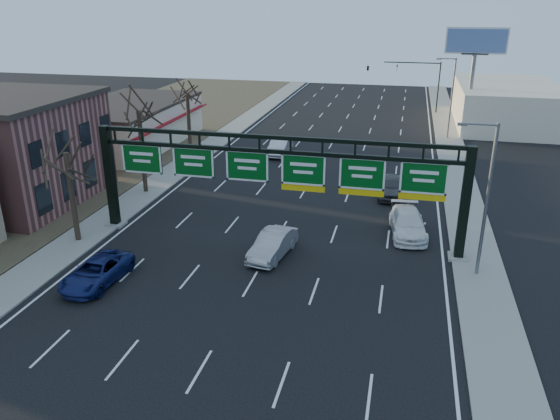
% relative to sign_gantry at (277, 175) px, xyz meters
% --- Properties ---
extents(ground, '(160.00, 160.00, 0.00)m').
position_rel_sign_gantry_xyz_m(ground, '(-0.16, -8.00, -4.63)').
color(ground, black).
rests_on(ground, ground).
extents(sidewalk_left, '(3.00, 120.00, 0.12)m').
position_rel_sign_gantry_xyz_m(sidewalk_left, '(-12.96, 12.00, -4.57)').
color(sidewalk_left, gray).
rests_on(sidewalk_left, ground).
extents(sidewalk_right, '(3.00, 120.00, 0.12)m').
position_rel_sign_gantry_xyz_m(sidewalk_right, '(12.64, 12.00, -4.57)').
color(sidewalk_right, gray).
rests_on(sidewalk_right, ground).
extents(dirt_strip_left, '(21.00, 120.00, 0.06)m').
position_rel_sign_gantry_xyz_m(dirt_strip_left, '(-25.16, 12.00, -4.60)').
color(dirt_strip_left, '#473D2B').
rests_on(dirt_strip_left, ground).
extents(lane_markings, '(21.60, 120.00, 0.01)m').
position_rel_sign_gantry_xyz_m(lane_markings, '(-0.16, 12.00, -4.62)').
color(lane_markings, white).
rests_on(lane_markings, ground).
extents(sign_gantry, '(24.60, 1.20, 7.20)m').
position_rel_sign_gantry_xyz_m(sign_gantry, '(0.00, 0.00, 0.00)').
color(sign_gantry, black).
rests_on(sign_gantry, ground).
extents(brick_block, '(10.40, 12.40, 8.30)m').
position_rel_sign_gantry_xyz_m(brick_block, '(-21.66, 3.00, -0.47)').
color(brick_block, '#935450').
rests_on(brick_block, ground).
extents(cream_strip, '(10.90, 18.40, 4.70)m').
position_rel_sign_gantry_xyz_m(cream_strip, '(-21.64, 21.00, -2.27)').
color(cream_strip, beige).
rests_on(cream_strip, ground).
extents(building_right_distant, '(12.00, 20.00, 5.00)m').
position_rel_sign_gantry_xyz_m(building_right_distant, '(19.84, 42.00, -2.13)').
color(building_right_distant, beige).
rests_on(building_right_distant, ground).
extents(tree_gantry, '(3.60, 3.60, 8.48)m').
position_rel_sign_gantry_xyz_m(tree_gantry, '(-12.96, -3.00, 2.48)').
color(tree_gantry, black).
rests_on(tree_gantry, sidewalk_left).
extents(tree_mid, '(3.60, 3.60, 9.24)m').
position_rel_sign_gantry_xyz_m(tree_mid, '(-12.96, 7.00, 3.23)').
color(tree_mid, black).
rests_on(tree_mid, sidewalk_left).
extents(tree_far, '(3.60, 3.60, 8.86)m').
position_rel_sign_gantry_xyz_m(tree_far, '(-12.96, 17.00, 2.86)').
color(tree_far, black).
rests_on(tree_far, sidewalk_left).
extents(streetlight_near, '(2.15, 0.22, 9.00)m').
position_rel_sign_gantry_xyz_m(streetlight_near, '(12.31, -2.00, 0.45)').
color(streetlight_near, slate).
rests_on(streetlight_near, sidewalk_right).
extents(streetlight_far, '(2.15, 0.22, 9.00)m').
position_rel_sign_gantry_xyz_m(streetlight_far, '(12.31, 32.00, 0.45)').
color(streetlight_far, slate).
rests_on(streetlight_far, sidewalk_right).
extents(billboard_right, '(7.00, 0.50, 12.00)m').
position_rel_sign_gantry_xyz_m(billboard_right, '(14.84, 36.98, 4.43)').
color(billboard_right, slate).
rests_on(billboard_right, ground).
extents(traffic_signal_mast, '(10.16, 0.54, 7.00)m').
position_rel_sign_gantry_xyz_m(traffic_signal_mast, '(5.53, 47.00, 0.87)').
color(traffic_signal_mast, black).
rests_on(traffic_signal_mast, ground).
extents(car_blue_suv, '(2.62, 5.16, 1.40)m').
position_rel_sign_gantry_xyz_m(car_blue_suv, '(-8.64, -7.89, -3.93)').
color(car_blue_suv, navy).
rests_on(car_blue_suv, ground).
extents(car_silver_sedan, '(2.41, 4.97, 1.57)m').
position_rel_sign_gantry_xyz_m(car_silver_sedan, '(0.23, -2.26, -3.84)').
color(car_silver_sedan, '#9D9DA1').
rests_on(car_silver_sedan, ground).
extents(car_white_wagon, '(2.89, 5.74, 1.60)m').
position_rel_sign_gantry_xyz_m(car_white_wagon, '(8.39, 3.08, -3.83)').
color(car_white_wagon, white).
rests_on(car_white_wagon, ground).
extents(car_grey_far, '(2.08, 4.96, 1.68)m').
position_rel_sign_gantry_xyz_m(car_grey_far, '(6.94, 10.73, -3.79)').
color(car_grey_far, '#3E4043').
rests_on(car_grey_far, ground).
extents(car_silver_distant, '(1.78, 5.06, 1.67)m').
position_rel_sign_gantry_xyz_m(car_silver_distant, '(-4.78, 21.03, -3.80)').
color(car_silver_distant, silver).
rests_on(car_silver_distant, ground).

